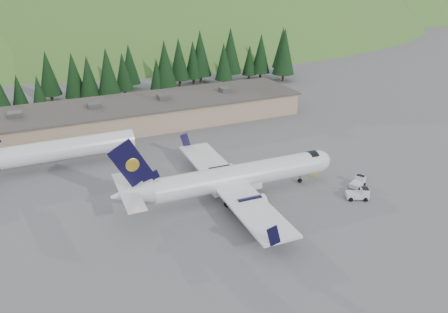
% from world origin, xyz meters
% --- Properties ---
extents(ground, '(600.00, 600.00, 0.00)m').
position_xyz_m(ground, '(0.00, 0.00, 0.00)').
color(ground, slate).
extents(airliner, '(35.05, 32.82, 11.65)m').
position_xyz_m(airliner, '(-1.03, 0.03, 3.10)').
color(airliner, white).
rests_on(airliner, ground).
extents(second_airliner, '(27.50, 11.00, 10.05)m').
position_xyz_m(second_airliner, '(-24.92, 22.00, 3.32)').
color(second_airliner, white).
rests_on(second_airliner, ground).
extents(baggage_tug_a, '(3.33, 2.73, 1.59)m').
position_xyz_m(baggage_tug_a, '(18.23, -5.21, 0.71)').
color(baggage_tug_a, silver).
rests_on(baggage_tug_a, ground).
extents(baggage_tug_b, '(3.65, 3.00, 1.74)m').
position_xyz_m(baggage_tug_b, '(15.65, -8.48, 0.78)').
color(baggage_tug_b, silver).
rests_on(baggage_tug_b, ground).
extents(terminal_building, '(71.00, 17.00, 6.10)m').
position_xyz_m(terminal_building, '(-5.01, 38.00, 2.62)').
color(terminal_building, tan).
rests_on(terminal_building, ground).
extents(ramp_worker, '(0.81, 0.73, 1.86)m').
position_xyz_m(ramp_worker, '(13.61, 0.04, 0.93)').
color(ramp_worker, '#EBDE00').
rests_on(ramp_worker, ground).
extents(tree_line, '(113.40, 18.15, 14.43)m').
position_xyz_m(tree_line, '(1.92, 62.52, 7.66)').
color(tree_line, black).
rests_on(tree_line, ground).
extents(hills, '(614.00, 330.00, 300.00)m').
position_xyz_m(hills, '(53.34, 207.38, -82.80)').
color(hills, '#386324').
rests_on(hills, ground).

